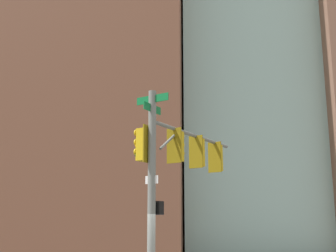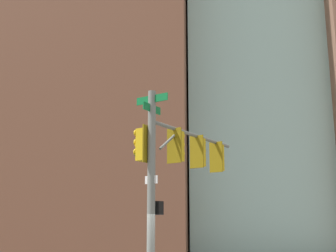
% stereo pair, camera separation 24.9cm
% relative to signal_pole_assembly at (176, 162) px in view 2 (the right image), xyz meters
% --- Properties ---
extents(signal_pole_assembly, '(5.02, 3.19, 6.26)m').
position_rel_signal_pole_assembly_xyz_m(signal_pole_assembly, '(0.00, 0.00, 0.00)').
color(signal_pole_assembly, slate).
rests_on(signal_pole_assembly, ground_plane).
extents(building_brick_nearside, '(27.68, 20.63, 51.98)m').
position_rel_signal_pole_assembly_xyz_m(building_brick_nearside, '(34.35, 10.86, 21.78)').
color(building_brick_nearside, brown).
rests_on(building_brick_nearside, ground_plane).
extents(building_glass_tower, '(24.36, 24.69, 57.72)m').
position_rel_signal_pole_assembly_xyz_m(building_glass_tower, '(36.78, -11.97, 24.65)').
color(building_glass_tower, '#9EC6C1').
rests_on(building_glass_tower, ground_plane).
extents(building_brick_farside, '(20.03, 15.66, 38.37)m').
position_rel_signal_pole_assembly_xyz_m(building_brick_farside, '(50.30, 14.78, 14.97)').
color(building_brick_farside, '#845B47').
rests_on(building_brick_farside, ground_plane).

